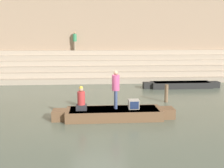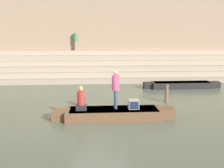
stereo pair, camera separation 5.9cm
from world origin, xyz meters
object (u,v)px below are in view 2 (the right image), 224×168
at_px(rowboat_main, 114,113).
at_px(tv_set, 134,104).
at_px(person_on_steps, 75,40).
at_px(moored_boat_shore, 182,85).
at_px(mooring_post, 167,93).
at_px(person_standing, 116,87).
at_px(person_rowing, 81,100).

xyz_separation_m(rowboat_main, tv_set, (0.88, -0.01, 0.42)).
xyz_separation_m(rowboat_main, person_on_steps, (-2.48, 12.26, 3.02)).
bearing_deg(rowboat_main, moored_boat_shore, 52.33).
height_order(moored_boat_shore, mooring_post, mooring_post).
bearing_deg(person_on_steps, rowboat_main, 108.14).
bearing_deg(mooring_post, person_standing, -139.22).
height_order(rowboat_main, mooring_post, mooring_post).
bearing_deg(person_standing, moored_boat_shore, 47.76).
distance_m(rowboat_main, person_standing, 1.20).
relative_size(person_standing, person_rowing, 1.59).
relative_size(mooring_post, person_on_steps, 0.61).
bearing_deg(person_rowing, mooring_post, 45.11).
relative_size(moored_boat_shore, person_on_steps, 3.34).
relative_size(person_standing, mooring_post, 1.72).
height_order(person_rowing, moored_boat_shore, person_rowing).
distance_m(person_standing, person_on_steps, 12.56).
distance_m(moored_boat_shore, mooring_post, 4.41).
relative_size(rowboat_main, tv_set, 11.56).
distance_m(person_standing, moored_boat_shore, 8.38).
relative_size(person_standing, person_on_steps, 1.04).
height_order(rowboat_main, person_rowing, person_rowing).
relative_size(person_rowing, person_on_steps, 0.66).
bearing_deg(tv_set, person_on_steps, 113.20).
relative_size(tv_set, mooring_post, 0.47).
height_order(person_standing, person_on_steps, person_on_steps).
distance_m(rowboat_main, moored_boat_shore, 8.43).
bearing_deg(person_rowing, person_on_steps, 108.59).
height_order(person_standing, moored_boat_shore, person_standing).
bearing_deg(person_standing, person_rowing, -177.45).
xyz_separation_m(rowboat_main, moored_boat_shore, (5.29, 6.57, -0.02)).
distance_m(mooring_post, person_on_steps, 11.40).
xyz_separation_m(rowboat_main, person_standing, (0.09, 0.10, 1.19)).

